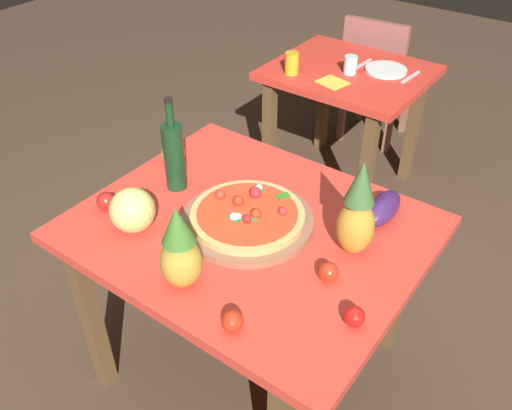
{
  "coord_description": "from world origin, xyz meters",
  "views": [
    {
      "loc": [
        0.86,
        -1.15,
        1.92
      ],
      "look_at": [
        -0.01,
        0.05,
        0.79
      ],
      "focal_mm": 38.05,
      "sensor_mm": 36.0,
      "label": 1
    }
  ],
  "objects": [
    {
      "name": "tomato_at_corner",
      "position": [
        0.23,
        -0.39,
        0.77
      ],
      "size": [
        0.06,
        0.06,
        0.06
      ],
      "primitive_type": "sphere",
      "color": "red",
      "rests_on": "display_table"
    },
    {
      "name": "bell_pepper",
      "position": [
        -0.47,
        0.13,
        0.78
      ],
      "size": [
        0.09,
        0.09,
        0.1
      ],
      "primitive_type": "ellipsoid",
      "color": "yellow",
      "rests_on": "display_table"
    },
    {
      "name": "knife_utensil",
      "position": [
        -0.04,
        1.46,
        0.74
      ],
      "size": [
        0.03,
        0.18,
        0.01
      ],
      "primitive_type": "cube",
      "rotation": [
        0.0,
        0.0,
        -0.08
      ],
      "color": "silver",
      "rests_on": "background_table"
    },
    {
      "name": "melon",
      "position": [
        -0.31,
        -0.24,
        0.81
      ],
      "size": [
        0.15,
        0.15,
        0.15
      ],
      "primitive_type": "sphere",
      "color": "#E0D66F",
      "rests_on": "display_table"
    },
    {
      "name": "tomato_by_bottle",
      "position": [
        0.35,
        -0.07,
        0.77
      ],
      "size": [
        0.06,
        0.06,
        0.06
      ],
      "primitive_type": "sphere",
      "color": "red",
      "rests_on": "display_table"
    },
    {
      "name": "eggplant",
      "position": [
        0.35,
        0.3,
        0.78
      ],
      "size": [
        0.09,
        0.2,
        0.09
      ],
      "primitive_type": "ellipsoid",
      "rotation": [
        0.0,
        0.0,
        1.6
      ],
      "color": "#3E1E54",
      "rests_on": "display_table"
    },
    {
      "name": "dining_chair",
      "position": [
        -0.44,
        1.95,
        0.48
      ],
      "size": [
        0.43,
        0.43,
        0.85
      ],
      "rotation": [
        0.0,
        0.0,
        3.22
      ],
      "color": "#8C5A44",
      "rests_on": "ground_plane"
    },
    {
      "name": "background_table",
      "position": [
        -0.35,
        1.37,
        0.6
      ],
      "size": [
        0.81,
        0.71,
        0.74
      ],
      "color": "brown",
      "rests_on": "ground_plane"
    },
    {
      "name": "dinner_plate",
      "position": [
        -0.18,
        1.46,
        0.74
      ],
      "size": [
        0.22,
        0.22,
        0.02
      ],
      "primitive_type": "cylinder",
      "color": "white",
      "rests_on": "background_table"
    },
    {
      "name": "tomato_near_board",
      "position": [
        0.49,
        -0.18,
        0.77
      ],
      "size": [
        0.06,
        0.06,
        0.06
      ],
      "primitive_type": "sphere",
      "color": "red",
      "rests_on": "display_table"
    },
    {
      "name": "tomato_beside_pepper",
      "position": [
        -0.46,
        -0.23,
        0.77
      ],
      "size": [
        0.07,
        0.07,
        0.07
      ],
      "primitive_type": "sphere",
      "color": "red",
      "rests_on": "display_table"
    },
    {
      "name": "display_table",
      "position": [
        0.0,
        0.0,
        0.65
      ],
      "size": [
        1.15,
        0.95,
        0.74
      ],
      "color": "brown",
      "rests_on": "ground_plane"
    },
    {
      "name": "wine_bottle",
      "position": [
        -0.36,
        0.02,
        0.87
      ],
      "size": [
        0.08,
        0.08,
        0.36
      ],
      "color": "#14381C",
      "rests_on": "display_table"
    },
    {
      "name": "pineapple_right",
      "position": [
        0.0,
        -0.34,
        0.86
      ],
      "size": [
        0.13,
        0.13,
        0.28
      ],
      "color": "gold",
      "rests_on": "display_table"
    },
    {
      "name": "pizza",
      "position": [
        -0.01,
        0.0,
        0.78
      ],
      "size": [
        0.39,
        0.39,
        0.06
      ],
      "color": "tan",
      "rests_on": "pizza_board"
    },
    {
      "name": "drinking_glass_juice",
      "position": [
        -0.57,
        1.14,
        0.79
      ],
      "size": [
        0.07,
        0.07,
        0.11
      ],
      "primitive_type": "cylinder",
      "color": "gold",
      "rests_on": "background_table"
    },
    {
      "name": "pineapple_left",
      "position": [
        0.34,
        0.09,
        0.89
      ],
      "size": [
        0.12,
        0.12,
        0.34
      ],
      "color": "#C08B2C",
      "rests_on": "display_table"
    },
    {
      "name": "ground_plane",
      "position": [
        0.0,
        0.0,
        0.0
      ],
      "size": [
        10.0,
        10.0,
        0.0
      ],
      "primitive_type": "plane",
      "color": "#4C3828"
    },
    {
      "name": "fork_utensil",
      "position": [
        -0.32,
        1.46,
        0.74
      ],
      "size": [
        0.03,
        0.18,
        0.01
      ],
      "primitive_type": "cube",
      "rotation": [
        0.0,
        0.0,
        -0.07
      ],
      "color": "silver",
      "rests_on": "background_table"
    },
    {
      "name": "drinking_glass_water",
      "position": [
        -0.33,
        1.32,
        0.78
      ],
      "size": [
        0.07,
        0.07,
        0.09
      ],
      "primitive_type": "cylinder",
      "color": "silver",
      "rests_on": "background_table"
    },
    {
      "name": "pizza_board",
      "position": [
        -0.01,
        -0.0,
        0.75
      ],
      "size": [
        0.45,
        0.45,
        0.02
      ],
      "primitive_type": "cylinder",
      "color": "#8C5A44",
      "rests_on": "display_table"
    },
    {
      "name": "napkin_folded",
      "position": [
        -0.34,
        1.16,
        0.74
      ],
      "size": [
        0.16,
        0.15,
        0.01
      ],
      "primitive_type": "cube",
      "rotation": [
        0.0,
        0.0,
        -0.23
      ],
      "color": "yellow",
      "rests_on": "background_table"
    }
  ]
}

